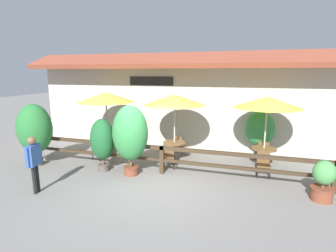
% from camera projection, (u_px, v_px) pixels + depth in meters
% --- Properties ---
extents(ground_plane, '(60.00, 60.00, 0.00)m').
position_uv_depth(ground_plane, '(151.00, 186.00, 7.94)').
color(ground_plane, slate).
extents(building_facade, '(14.28, 1.49, 4.23)m').
position_uv_depth(building_facade, '(184.00, 101.00, 11.35)').
color(building_facade, '#BCB7A8').
rests_on(building_facade, ground).
extents(patio_railing, '(10.40, 0.14, 0.95)m').
position_uv_depth(patio_railing, '(162.00, 154.00, 8.78)').
color(patio_railing, '#3D2D1E').
rests_on(patio_railing, ground).
extents(patio_umbrella_near, '(2.27, 2.27, 2.61)m').
position_uv_depth(patio_umbrella_near, '(106.00, 97.00, 10.60)').
color(patio_umbrella_near, '#B7B2A8').
rests_on(patio_umbrella_near, ground).
extents(dining_table_near, '(0.85, 0.85, 0.77)m').
position_uv_depth(dining_table_near, '(108.00, 140.00, 10.96)').
color(dining_table_near, brown).
rests_on(dining_table_near, ground).
extents(chair_near_streetside, '(0.51, 0.51, 0.83)m').
position_uv_depth(chair_near_streetside, '(101.00, 148.00, 10.31)').
color(chair_near_streetside, brown).
rests_on(chair_near_streetside, ground).
extents(chair_near_wallside, '(0.46, 0.46, 0.83)m').
position_uv_depth(chair_near_wallside, '(115.00, 139.00, 11.66)').
color(chair_near_wallside, brown).
rests_on(chair_near_wallside, ground).
extents(patio_umbrella_middle, '(2.27, 2.27, 2.61)m').
position_uv_depth(patio_umbrella_middle, '(175.00, 100.00, 9.65)').
color(patio_umbrella_middle, '#B7B2A8').
rests_on(patio_umbrella_middle, ground).
extents(dining_table_middle, '(0.85, 0.85, 0.77)m').
position_uv_depth(dining_table_middle, '(174.00, 146.00, 10.00)').
color(dining_table_middle, brown).
rests_on(dining_table_middle, ground).
extents(chair_middle_streetside, '(0.51, 0.51, 0.83)m').
position_uv_depth(chair_middle_streetside, '(168.00, 155.00, 9.37)').
color(chair_middle_streetside, brown).
rests_on(chair_middle_streetside, ground).
extents(chair_middle_wallside, '(0.50, 0.50, 0.83)m').
position_uv_depth(chair_middle_wallside, '(179.00, 145.00, 10.69)').
color(chair_middle_wallside, brown).
rests_on(chair_middle_wallside, ground).
extents(patio_umbrella_far, '(2.27, 2.27, 2.61)m').
position_uv_depth(patio_umbrella_far, '(268.00, 102.00, 8.86)').
color(patio_umbrella_far, '#B7B2A8').
rests_on(patio_umbrella_far, ground).
extents(dining_table_far, '(0.85, 0.85, 0.77)m').
position_uv_depth(dining_table_far, '(264.00, 152.00, 9.22)').
color(dining_table_far, brown).
rests_on(dining_table_far, ground).
extents(chair_far_streetside, '(0.44, 0.44, 0.83)m').
position_uv_depth(chair_far_streetside, '(263.00, 163.00, 8.58)').
color(chair_far_streetside, brown).
rests_on(chair_far_streetside, ground).
extents(chair_far_wallside, '(0.46, 0.46, 0.83)m').
position_uv_depth(chair_far_wallside, '(263.00, 151.00, 9.91)').
color(chair_far_wallside, brown).
rests_on(chair_far_wallside, ground).
extents(potted_plant_entrance_palm, '(1.26, 1.14, 2.28)m').
position_uv_depth(potted_plant_entrance_palm, '(35.00, 129.00, 9.44)').
color(potted_plant_entrance_palm, '#564C47').
rests_on(potted_plant_entrance_palm, ground).
extents(potted_plant_tall_tropical, '(0.85, 0.76, 1.84)m').
position_uv_depth(potted_plant_tall_tropical, '(102.00, 140.00, 8.95)').
color(potted_plant_tall_tropical, '#564C47').
rests_on(potted_plant_tall_tropical, ground).
extents(potted_plant_corner_fern, '(0.59, 0.59, 1.12)m').
position_uv_depth(potted_plant_corner_fern, '(323.00, 181.00, 6.93)').
color(potted_plant_corner_fern, brown).
rests_on(potted_plant_corner_fern, ground).
extents(potted_plant_broad_leaf, '(1.18, 1.06, 2.35)m').
position_uv_depth(potted_plant_broad_leaf, '(130.00, 134.00, 8.53)').
color(potted_plant_broad_leaf, brown).
rests_on(potted_plant_broad_leaf, ground).
extents(potted_plant_small_flowering, '(1.12, 1.01, 1.92)m').
position_uv_depth(potted_plant_small_flowering, '(260.00, 129.00, 10.11)').
color(potted_plant_small_flowering, '#564C47').
rests_on(potted_plant_small_flowering, ground).
extents(pedestrian, '(0.28, 0.57, 1.65)m').
position_uv_depth(pedestrian, '(33.00, 157.00, 7.28)').
color(pedestrian, black).
rests_on(pedestrian, ground).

